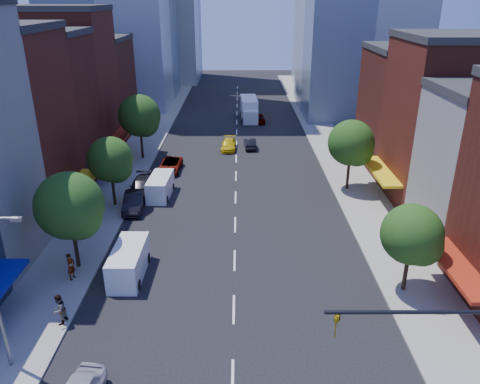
% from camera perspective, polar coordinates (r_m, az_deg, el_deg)
% --- Properties ---
extents(ground, '(220.00, 220.00, 0.00)m').
position_cam_1_polar(ground, '(26.35, -0.91, -21.96)').
color(ground, black).
rests_on(ground, ground).
extents(sidewalk_left, '(5.00, 120.00, 0.15)m').
position_cam_1_polar(sidewalk_left, '(62.87, -11.96, 5.23)').
color(sidewalk_left, gray).
rests_on(sidewalk_left, ground).
extents(sidewalk_right, '(5.00, 120.00, 0.15)m').
position_cam_1_polar(sidewalk_right, '(62.73, 11.10, 5.26)').
color(sidewalk_right, gray).
rests_on(sidewalk_right, ground).
extents(bldg_left_3, '(12.00, 8.00, 15.00)m').
position_cam_1_polar(bldg_left_3, '(53.42, -23.99, 8.93)').
color(bldg_left_3, '#4A1A12').
rests_on(bldg_left_3, ground).
extents(bldg_left_4, '(12.00, 9.00, 17.00)m').
position_cam_1_polar(bldg_left_4, '(60.95, -21.10, 11.85)').
color(bldg_left_4, '#5E2316').
rests_on(bldg_left_4, ground).
extents(bldg_left_5, '(12.00, 10.00, 13.00)m').
position_cam_1_polar(bldg_left_5, '(70.12, -18.25, 11.82)').
color(bldg_left_5, '#4A1A12').
rests_on(bldg_left_5, ground).
extents(bldg_right_2, '(12.00, 10.00, 15.00)m').
position_cam_1_polar(bldg_right_2, '(48.71, 25.20, 7.54)').
color(bldg_right_2, '#5E2316').
rests_on(bldg_right_2, ground).
extents(bldg_right_3, '(12.00, 10.00, 13.00)m').
position_cam_1_polar(bldg_right_3, '(57.87, 21.07, 9.30)').
color(bldg_right_3, '#4A1A12').
rests_on(bldg_right_3, ground).
extents(tree_left_near, '(4.80, 4.80, 7.30)m').
position_cam_1_polar(tree_left_near, '(34.67, -19.84, -1.89)').
color(tree_left_near, black).
rests_on(tree_left_near, sidewalk_left).
extents(tree_left_mid, '(4.20, 4.20, 6.65)m').
position_cam_1_polar(tree_left_mid, '(44.54, -15.37, 3.63)').
color(tree_left_mid, black).
rests_on(tree_left_mid, sidewalk_left).
extents(tree_left_far, '(5.00, 5.00, 7.75)m').
position_cam_1_polar(tree_left_far, '(57.44, -12.02, 8.89)').
color(tree_left_far, black).
rests_on(tree_left_far, sidewalk_left).
extents(tree_right_near, '(4.00, 4.00, 6.20)m').
position_cam_1_polar(tree_right_near, '(32.30, 20.47, -5.17)').
color(tree_right_near, black).
rests_on(tree_right_near, sidewalk_right).
extents(tree_right_far, '(4.60, 4.60, 7.20)m').
position_cam_1_polar(tree_right_far, '(48.03, 13.56, 5.62)').
color(tree_right_far, black).
rests_on(tree_right_far, sidewalk_right).
extents(parked_car_second, '(2.08, 4.95, 1.59)m').
position_cam_1_polar(parked_car_second, '(44.79, -12.82, -1.14)').
color(parked_car_second, black).
rests_on(parked_car_second, ground).
extents(parked_car_third, '(2.52, 5.09, 1.39)m').
position_cam_1_polar(parked_car_third, '(53.95, -8.50, 3.23)').
color(parked_car_third, '#999999').
rests_on(parked_car_third, ground).
extents(parked_car_rear, '(2.31, 5.45, 1.57)m').
position_cam_1_polar(parked_car_rear, '(48.15, -11.92, 0.65)').
color(parked_car_rear, black).
rests_on(parked_car_rear, ground).
extents(cargo_van_near, '(2.16, 5.21, 2.21)m').
position_cam_1_polar(cargo_van_near, '(34.37, -13.45, -8.42)').
color(cargo_van_near, white).
rests_on(cargo_van_near, ground).
extents(cargo_van_far, '(2.20, 5.00, 2.09)m').
position_cam_1_polar(cargo_van_far, '(47.07, -9.72, 0.63)').
color(cargo_van_far, white).
rests_on(cargo_van_far, ground).
extents(taxi, '(2.04, 4.61, 1.32)m').
position_cam_1_polar(taxi, '(61.15, -1.39, 5.80)').
color(taxi, '#D5B60B').
rests_on(taxi, ground).
extents(traffic_car_oncoming, '(1.67, 4.12, 1.33)m').
position_cam_1_polar(traffic_car_oncoming, '(61.78, 1.21, 5.99)').
color(traffic_car_oncoming, black).
rests_on(traffic_car_oncoming, ground).
extents(traffic_car_far, '(2.04, 4.42, 1.47)m').
position_cam_1_polar(traffic_car_far, '(74.73, 2.32, 9.01)').
color(traffic_car_far, '#999999').
rests_on(traffic_car_far, ground).
extents(box_truck, '(2.86, 8.44, 3.36)m').
position_cam_1_polar(box_truck, '(76.54, 1.11, 10.02)').
color(box_truck, silver).
rests_on(box_truck, ground).
extents(pedestrian_near, '(0.64, 0.82, 1.98)m').
position_cam_1_polar(pedestrian_near, '(35.02, -19.91, -8.53)').
color(pedestrian_near, '#999999').
rests_on(pedestrian_near, sidewalk_left).
extents(pedestrian_far, '(0.94, 1.10, 1.97)m').
position_cam_1_polar(pedestrian_far, '(30.97, -21.19, -13.21)').
color(pedestrian_far, '#999999').
rests_on(pedestrian_far, sidewalk_left).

